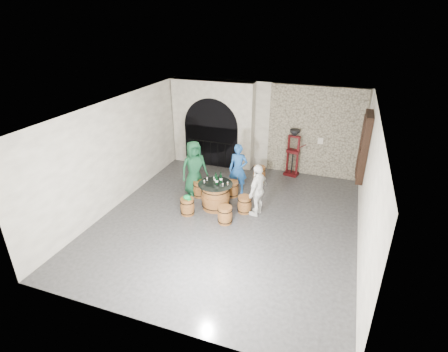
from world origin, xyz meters
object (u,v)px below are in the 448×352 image
(person_green, at_px, (194,168))
(wine_bottle_right, at_px, (221,178))
(person_blue, at_px, (238,169))
(side_barrel, at_px, (259,174))
(barrel_stool_right, at_px, (245,204))
(barrel_stool_near_right, at_px, (225,215))
(barrel_stool_left, at_px, (200,189))
(wine_bottle_left, at_px, (216,179))
(barrel_stool_far, at_px, (232,189))
(barrel_table, at_px, (216,196))
(person_white, at_px, (258,190))
(wine_bottle_center, at_px, (217,180))
(barrel_stool_near_left, at_px, (187,206))
(corking_press, at_px, (293,149))

(person_green, relative_size, wine_bottle_right, 5.48)
(person_blue, height_order, side_barrel, person_blue)
(barrel_stool_right, height_order, person_blue, person_blue)
(barrel_stool_near_right, height_order, person_blue, person_blue)
(barrel_stool_left, xyz_separation_m, wine_bottle_left, (0.72, -0.43, 0.68))
(barrel_stool_far, xyz_separation_m, side_barrel, (0.56, 1.31, 0.03))
(barrel_table, relative_size, person_blue, 0.63)
(wine_bottle_right, xyz_separation_m, side_barrel, (0.69, 2.00, -0.65))
(wine_bottle_left, bearing_deg, person_white, -1.35)
(person_white, bearing_deg, wine_bottle_left, -77.70)
(barrel_stool_near_right, bearing_deg, barrel_stool_left, 136.71)
(barrel_table, bearing_deg, side_barrel, 69.84)
(wine_bottle_center, distance_m, wine_bottle_right, 0.19)
(barrel_stool_right, xyz_separation_m, wine_bottle_right, (-0.79, 0.14, 0.68))
(barrel_stool_near_left, distance_m, person_white, 2.10)
(barrel_table, bearing_deg, barrel_stool_right, 2.33)
(person_white, relative_size, side_barrel, 2.75)
(barrel_stool_right, xyz_separation_m, corking_press, (0.86, 3.09, 0.74))
(barrel_stool_near_left, relative_size, side_barrel, 0.89)
(barrel_stool_near_right, height_order, wine_bottle_center, wine_bottle_center)
(wine_bottle_center, distance_m, side_barrel, 2.40)
(side_barrel, bearing_deg, wine_bottle_left, -111.45)
(barrel_stool_near_left, height_order, person_blue, person_blue)
(barrel_stool_near_right, relative_size, wine_bottle_right, 1.57)
(barrel_stool_right, xyz_separation_m, wine_bottle_left, (-0.92, 0.05, 0.68))
(wine_bottle_center, distance_m, corking_press, 3.57)
(barrel_stool_far, relative_size, side_barrel, 0.89)
(person_white, bearing_deg, wine_bottle_center, -73.48)
(barrel_stool_near_right, height_order, corking_press, corking_press)
(barrel_table, distance_m, barrel_stool_left, 0.91)
(wine_bottle_center, bearing_deg, corking_press, 61.32)
(barrel_stool_far, xyz_separation_m, wine_bottle_right, (-0.13, -0.69, 0.68))
(barrel_stool_right, xyz_separation_m, person_blue, (-0.57, 1.16, 0.57))
(person_blue, xyz_separation_m, person_white, (0.95, -1.15, -0.03))
(barrel_table, bearing_deg, wine_bottle_right, 58.06)
(barrel_table, xyz_separation_m, corking_press, (1.76, 3.12, 0.60))
(barrel_stool_right, height_order, corking_press, corking_press)
(barrel_stool_near_right, xyz_separation_m, wine_bottle_right, (-0.44, 0.88, 0.68))
(barrel_table, xyz_separation_m, barrel_stool_near_right, (0.55, -0.71, -0.14))
(barrel_stool_right, height_order, wine_bottle_right, wine_bottle_right)
(person_blue, bearing_deg, barrel_table, -111.12)
(person_green, distance_m, corking_press, 3.68)
(person_green, relative_size, wine_bottle_center, 5.48)
(barrel_stool_left, height_order, barrel_stool_right, same)
(barrel_stool_left, bearing_deg, person_green, 145.62)
(person_white, bearing_deg, wine_bottle_right, -82.26)
(barrel_stool_far, distance_m, wine_bottle_right, 0.98)
(barrel_table, xyz_separation_m, wine_bottle_left, (-0.02, 0.08, 0.53))
(barrel_stool_left, bearing_deg, person_white, -12.73)
(barrel_stool_near_left, xyz_separation_m, corking_press, (2.40, 3.75, 0.74))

